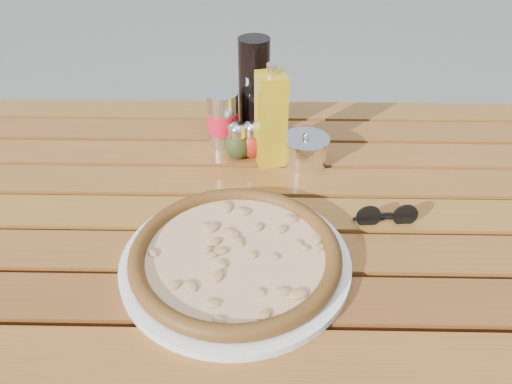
{
  "coord_description": "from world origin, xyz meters",
  "views": [
    {
      "loc": [
        0.01,
        -0.7,
        1.31
      ],
      "look_at": [
        0.0,
        0.02,
        0.78
      ],
      "focal_mm": 35.0,
      "sensor_mm": 36.0,
      "label": 1
    }
  ],
  "objects_px": {
    "sunglasses": "(386,216)",
    "table": "(256,244)",
    "oregano_shaker": "(238,142)",
    "olive_oil_cruet": "(271,119)",
    "pepper_shaker": "(252,140)",
    "soda_can": "(223,120)",
    "plate": "(236,261)",
    "dark_bottle": "(254,89)",
    "pizza": "(236,254)",
    "parmesan_tin": "(305,150)"
  },
  "relations": [
    {
      "from": "pizza",
      "to": "olive_oil_cruet",
      "type": "xyz_separation_m",
      "value": [
        0.06,
        0.31,
        0.07
      ]
    },
    {
      "from": "pizza",
      "to": "plate",
      "type": "bearing_deg",
      "value": 0.0
    },
    {
      "from": "table",
      "to": "pepper_shaker",
      "type": "distance_m",
      "value": 0.22
    },
    {
      "from": "pizza",
      "to": "pepper_shaker",
      "type": "relative_size",
      "value": 4.48
    },
    {
      "from": "soda_can",
      "to": "sunglasses",
      "type": "relative_size",
      "value": 1.09
    },
    {
      "from": "dark_bottle",
      "to": "olive_oil_cruet",
      "type": "relative_size",
      "value": 1.05
    },
    {
      "from": "dark_bottle",
      "to": "pizza",
      "type": "bearing_deg",
      "value": -92.77
    },
    {
      "from": "oregano_shaker",
      "to": "sunglasses",
      "type": "height_order",
      "value": "oregano_shaker"
    },
    {
      "from": "pepper_shaker",
      "to": "pizza",
      "type": "bearing_deg",
      "value": -93.21
    },
    {
      "from": "table",
      "to": "plate",
      "type": "relative_size",
      "value": 3.89
    },
    {
      "from": "sunglasses",
      "to": "pizza",
      "type": "bearing_deg",
      "value": -161.18
    },
    {
      "from": "table",
      "to": "plate",
      "type": "xyz_separation_m",
      "value": [
        -0.03,
        -0.13,
        0.08
      ]
    },
    {
      "from": "oregano_shaker",
      "to": "plate",
      "type": "bearing_deg",
      "value": -87.95
    },
    {
      "from": "soda_can",
      "to": "olive_oil_cruet",
      "type": "height_order",
      "value": "olive_oil_cruet"
    },
    {
      "from": "pepper_shaker",
      "to": "soda_can",
      "type": "height_order",
      "value": "soda_can"
    },
    {
      "from": "pepper_shaker",
      "to": "sunglasses",
      "type": "xyz_separation_m",
      "value": [
        0.24,
        -0.22,
        -0.02
      ]
    },
    {
      "from": "oregano_shaker",
      "to": "soda_can",
      "type": "height_order",
      "value": "soda_can"
    },
    {
      "from": "plate",
      "to": "pizza",
      "type": "bearing_deg",
      "value": 180.0
    },
    {
      "from": "parmesan_tin",
      "to": "sunglasses",
      "type": "bearing_deg",
      "value": -55.95
    },
    {
      "from": "plate",
      "to": "pepper_shaker",
      "type": "height_order",
      "value": "pepper_shaker"
    },
    {
      "from": "plate",
      "to": "soda_can",
      "type": "height_order",
      "value": "soda_can"
    },
    {
      "from": "pepper_shaker",
      "to": "dark_bottle",
      "type": "bearing_deg",
      "value": 88.83
    },
    {
      "from": "olive_oil_cruet",
      "to": "pepper_shaker",
      "type": "bearing_deg",
      "value": 152.57
    },
    {
      "from": "sunglasses",
      "to": "plate",
      "type": "bearing_deg",
      "value": -161.18
    },
    {
      "from": "olive_oil_cruet",
      "to": "sunglasses",
      "type": "bearing_deg",
      "value": -44.6
    },
    {
      "from": "olive_oil_cruet",
      "to": "parmesan_tin",
      "type": "bearing_deg",
      "value": -4.83
    },
    {
      "from": "plate",
      "to": "parmesan_tin",
      "type": "distance_m",
      "value": 0.33
    },
    {
      "from": "pizza",
      "to": "soda_can",
      "type": "height_order",
      "value": "soda_can"
    },
    {
      "from": "oregano_shaker",
      "to": "parmesan_tin",
      "type": "xyz_separation_m",
      "value": [
        0.14,
        -0.02,
        -0.01
      ]
    },
    {
      "from": "plate",
      "to": "dark_bottle",
      "type": "xyz_separation_m",
      "value": [
        0.02,
        0.41,
        0.1
      ]
    },
    {
      "from": "pepper_shaker",
      "to": "olive_oil_cruet",
      "type": "distance_m",
      "value": 0.07
    },
    {
      "from": "plate",
      "to": "pepper_shaker",
      "type": "distance_m",
      "value": 0.33
    },
    {
      "from": "pepper_shaker",
      "to": "table",
      "type": "bearing_deg",
      "value": -86.77
    },
    {
      "from": "soda_can",
      "to": "olive_oil_cruet",
      "type": "relative_size",
      "value": 0.57
    },
    {
      "from": "soda_can",
      "to": "olive_oil_cruet",
      "type": "xyz_separation_m",
      "value": [
        0.1,
        -0.07,
        0.04
      ]
    },
    {
      "from": "oregano_shaker",
      "to": "olive_oil_cruet",
      "type": "xyz_separation_m",
      "value": [
        0.07,
        -0.01,
        0.06
      ]
    },
    {
      "from": "table",
      "to": "plate",
      "type": "height_order",
      "value": "plate"
    },
    {
      "from": "oregano_shaker",
      "to": "soda_can",
      "type": "bearing_deg",
      "value": 121.31
    },
    {
      "from": "sunglasses",
      "to": "table",
      "type": "bearing_deg",
      "value": 169.27
    },
    {
      "from": "oregano_shaker",
      "to": "dark_bottle",
      "type": "distance_m",
      "value": 0.12
    },
    {
      "from": "pizza",
      "to": "dark_bottle",
      "type": "xyz_separation_m",
      "value": [
        0.02,
        0.41,
        0.09
      ]
    },
    {
      "from": "table",
      "to": "parmesan_tin",
      "type": "distance_m",
      "value": 0.22
    },
    {
      "from": "pepper_shaker",
      "to": "sunglasses",
      "type": "bearing_deg",
      "value": -42.4
    },
    {
      "from": "table",
      "to": "dark_bottle",
      "type": "relative_size",
      "value": 6.36
    },
    {
      "from": "oregano_shaker",
      "to": "sunglasses",
      "type": "bearing_deg",
      "value": -38.26
    },
    {
      "from": "pizza",
      "to": "pepper_shaker",
      "type": "bearing_deg",
      "value": 86.79
    },
    {
      "from": "table",
      "to": "soda_can",
      "type": "xyz_separation_m",
      "value": [
        -0.07,
        0.24,
        0.13
      ]
    },
    {
      "from": "plate",
      "to": "olive_oil_cruet",
      "type": "bearing_deg",
      "value": 79.77
    },
    {
      "from": "olive_oil_cruet",
      "to": "pizza",
      "type": "bearing_deg",
      "value": -100.23
    },
    {
      "from": "oregano_shaker",
      "to": "olive_oil_cruet",
      "type": "height_order",
      "value": "olive_oil_cruet"
    }
  ]
}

